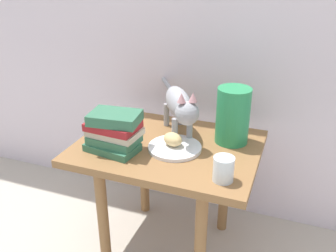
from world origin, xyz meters
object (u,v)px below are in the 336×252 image
plate (175,148)px  candle_jar (223,170)px  green_vase (233,116)px  bread_roll (173,139)px  cat (179,105)px  book_stack (114,131)px  side_table (168,162)px

plate → candle_jar: candle_jar is taller
candle_jar → green_vase: bearing=96.6°
bread_roll → candle_jar: candle_jar is taller
plate → cat: size_ratio=0.49×
book_stack → green_vase: green_vase is taller
green_vase → candle_jar: 0.30m
plate → green_vase: bearing=37.2°
side_table → green_vase: size_ratio=3.17×
plate → bread_roll: size_ratio=2.56×
plate → cat: (-0.03, 0.12, 0.13)m
plate → bread_roll: 0.03m
side_table → book_stack: book_stack is taller
side_table → candle_jar: (0.26, -0.17, 0.12)m
candle_jar → book_stack: bearing=171.6°
cat → green_vase: 0.22m
book_stack → candle_jar: 0.44m
plate → bread_roll: bread_roll is taller
bread_roll → green_vase: 0.25m
bread_roll → candle_jar: (0.23, -0.15, -0.00)m
plate → candle_jar: 0.26m
plate → book_stack: bearing=-159.4°
plate → side_table: bearing=143.6°
side_table → green_vase: green_vase is taller
side_table → plate: size_ratio=3.44×
side_table → book_stack: size_ratio=3.31×
side_table → bread_roll: (0.03, -0.02, 0.12)m
side_table → cat: size_ratio=1.69×
side_table → candle_jar: 0.33m
book_stack → plate: bearing=20.6°
candle_jar → bread_roll: bearing=147.1°
side_table → candle_jar: candle_jar is taller
side_table → book_stack: (-0.18, -0.11, 0.15)m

